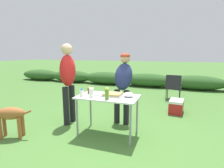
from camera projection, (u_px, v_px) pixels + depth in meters
name	position (u px, v px, depth m)	size (l,w,h in m)	color
ground_plane	(108.00, 134.00, 3.28)	(60.00, 60.00, 0.00)	#477533
shrub_hedge	(148.00, 80.00, 7.94)	(14.40, 0.90, 0.59)	#2D5623
folding_table	(108.00, 100.00, 3.17)	(1.10, 0.64, 0.74)	white
food_tray	(113.00, 94.00, 3.17)	(0.36, 0.30, 0.06)	#9E9EA3
plate_stack	(95.00, 94.00, 3.24)	(0.21, 0.21, 0.04)	white
mixing_bowl	(128.00, 95.00, 3.09)	(0.19, 0.19, 0.09)	silver
paper_cup_stack	(91.00, 93.00, 3.06)	(0.08, 0.08, 0.17)	white
mayo_bottle	(82.00, 92.00, 3.15)	(0.07, 0.07, 0.15)	silver
beer_bottle	(89.00, 90.00, 3.32)	(0.07, 0.07, 0.15)	brown
relish_jar	(107.00, 94.00, 2.92)	(0.07, 0.07, 0.20)	olive
standing_person_in_olive_jacket	(123.00, 81.00, 3.74)	(0.40, 0.49, 1.51)	black
standing_person_in_gray_fleece	(68.00, 77.00, 3.66)	(0.31, 0.41, 1.70)	black
dog	(8.00, 115.00, 3.10)	(0.75, 0.42, 0.62)	#9E5B2D
camp_chair_green_behind_table	(173.00, 86.00, 5.59)	(0.52, 0.63, 0.83)	#232328
cooler_box	(176.00, 106.00, 4.46)	(0.37, 0.51, 0.34)	#B21E1E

